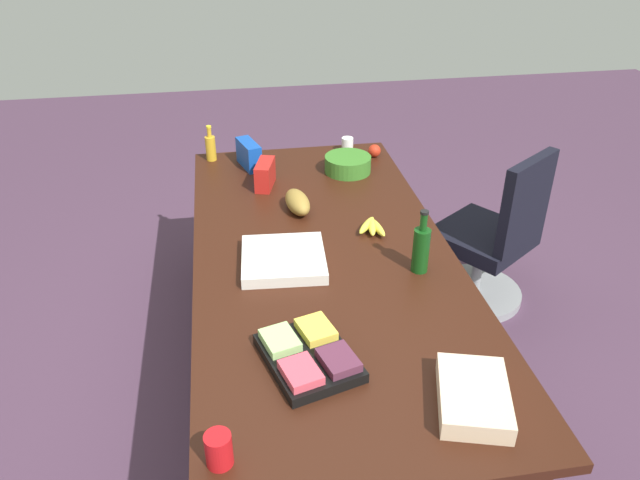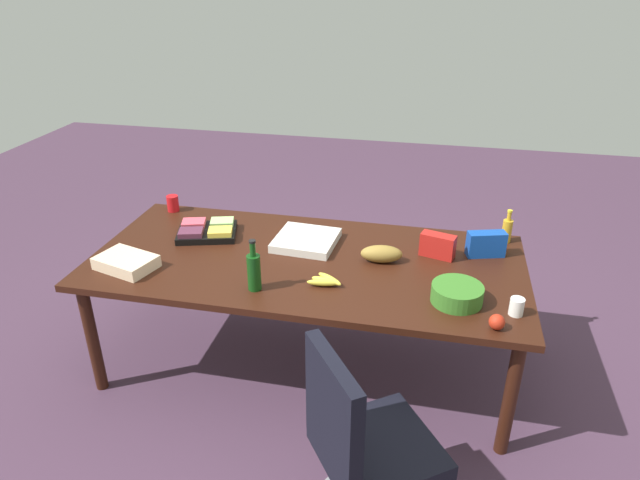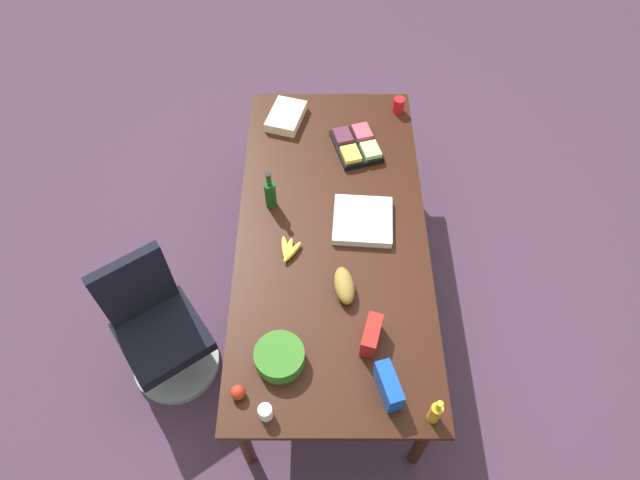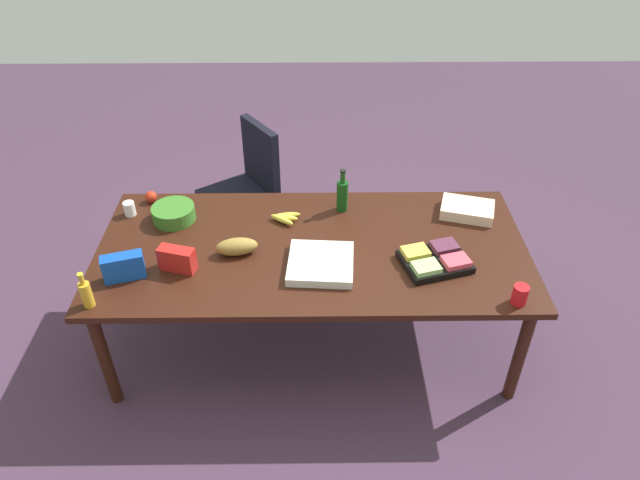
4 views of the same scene
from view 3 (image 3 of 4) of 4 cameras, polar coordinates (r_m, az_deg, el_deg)
The scene contains 16 objects.
ground_plane at distance 3.98m, azimuth 1.07°, elevation -5.30°, with size 10.00×10.00×0.00m, color #483045.
conference_table at distance 3.40m, azimuth 1.25°, elevation 0.54°, with size 2.51×1.16×0.76m.
office_chair at distance 3.55m, azimuth -16.29°, elevation -9.32°, with size 0.67×0.67×0.97m.
apple_red at distance 2.85m, azimuth -8.58°, elevation -15.48°, with size 0.08×0.08×0.08m, color #B42915.
pizza_box at distance 3.37m, azimuth 4.49°, elevation 2.04°, with size 0.36×0.36×0.05m, color silver.
chip_bag_red at distance 2.92m, azimuth 5.41°, elevation -9.87°, with size 0.20×0.08×0.14m, color red.
wine_bottle at distance 3.39m, azimuth -5.21°, elevation 4.84°, with size 0.09×0.09×0.29m.
fruit_platter at distance 3.78m, azimuth 3.82°, elevation 9.86°, with size 0.42×0.37×0.07m.
salad_bowl at distance 2.89m, azimuth -4.25°, elevation -12.09°, with size 0.26×0.26×0.09m, color #367124.
banana_bunch at distance 3.23m, azimuth -3.30°, elevation -1.04°, with size 0.20×0.14×0.04m.
dressing_bottle at distance 2.80m, azimuth 11.97°, elevation -17.22°, with size 0.07×0.07×0.21m.
paper_cup at distance 2.79m, azimuth -5.72°, elevation -17.47°, with size 0.07×0.07×0.09m, color white.
chip_bag_blue at distance 2.81m, azimuth 7.16°, elevation -14.88°, with size 0.22×0.08×0.15m, color #1246AD.
bread_loaf at distance 3.07m, azimuth 2.56°, elevation -4.78°, with size 0.24×0.11×0.10m, color olive.
red_solo_cup at distance 4.07m, azimuth 8.23°, elevation 13.79°, with size 0.08×0.08×0.11m, color red.
sheet_cake at distance 3.98m, azimuth -3.57°, elevation 12.78°, with size 0.32×0.22×0.07m, color beige.
Camera 3 is at (-1.98, 0.07, 3.45)m, focal length 30.61 mm.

